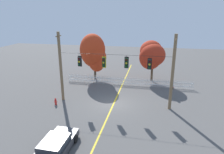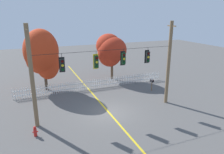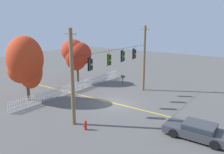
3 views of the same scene
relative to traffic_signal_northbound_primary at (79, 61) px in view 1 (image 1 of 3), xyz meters
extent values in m
plane|color=#565451|center=(3.71, -0.01, -4.60)|extent=(80.00, 80.00, 0.00)
cube|color=gold|center=(3.71, -0.01, -4.60)|extent=(0.16, 36.00, 0.01)
cylinder|color=brown|center=(-2.20, -0.01, -0.77)|extent=(0.31, 0.31, 7.68)
cylinder|color=brown|center=(9.62, -0.01, -0.77)|extent=(0.31, 0.31, 7.68)
cube|color=brown|center=(-2.20, -0.01, 2.62)|extent=(0.10, 1.10, 0.10)
cube|color=brown|center=(9.62, -0.01, 2.62)|extent=(0.10, 1.10, 0.10)
cylinder|color=black|center=(3.71, -0.01, 0.87)|extent=(11.62, 0.02, 0.02)
cylinder|color=black|center=(0.00, -0.01, 0.67)|extent=(0.03, 0.03, 0.41)
cube|color=black|center=(0.00, 0.12, -0.01)|extent=(0.43, 0.02, 1.16)
cube|color=black|center=(0.00, -0.01, -0.01)|extent=(0.30, 0.24, 0.94)
cylinder|color=#410706|center=(0.00, -0.14, 0.31)|extent=(0.20, 0.03, 0.20)
cube|color=black|center=(0.00, -0.19, 0.42)|extent=(0.22, 0.12, 0.06)
cylinder|color=yellow|center=(0.00, -0.14, -0.01)|extent=(0.20, 0.03, 0.20)
cube|color=black|center=(0.00, -0.19, 0.11)|extent=(0.22, 0.12, 0.06)
cylinder|color=#073513|center=(0.00, -0.14, -0.32)|extent=(0.20, 0.03, 0.20)
cube|color=black|center=(0.00, -0.19, -0.20)|extent=(0.22, 0.12, 0.06)
cylinder|color=black|center=(2.66, -0.01, 0.69)|extent=(0.03, 0.03, 0.37)
cube|color=yellow|center=(2.66, 0.12, 0.02)|extent=(0.43, 0.02, 1.20)
cube|color=black|center=(2.66, -0.01, 0.02)|extent=(0.30, 0.24, 0.97)
cylinder|color=#410706|center=(2.66, -0.14, 0.34)|extent=(0.20, 0.03, 0.20)
cube|color=black|center=(2.66, -0.19, 0.46)|extent=(0.22, 0.12, 0.06)
cylinder|color=yellow|center=(2.66, -0.14, 0.02)|extent=(0.20, 0.03, 0.20)
cube|color=black|center=(2.66, -0.19, 0.13)|extent=(0.22, 0.12, 0.06)
cylinder|color=#073513|center=(2.66, -0.14, -0.30)|extent=(0.20, 0.03, 0.20)
cube|color=black|center=(2.66, -0.19, -0.19)|extent=(0.22, 0.12, 0.06)
cylinder|color=black|center=(5.03, -0.01, 0.72)|extent=(0.03, 0.03, 0.30)
cube|color=black|center=(5.03, 0.12, 0.09)|extent=(0.43, 0.02, 1.21)
cube|color=black|center=(5.03, -0.01, 0.09)|extent=(0.30, 0.24, 0.97)
cylinder|color=#410706|center=(5.03, -0.14, 0.41)|extent=(0.20, 0.03, 0.20)
cube|color=black|center=(5.03, -0.19, 0.53)|extent=(0.22, 0.12, 0.06)
cylinder|color=yellow|center=(5.03, -0.14, 0.09)|extent=(0.20, 0.03, 0.20)
cube|color=black|center=(5.03, -0.19, 0.20)|extent=(0.22, 0.12, 0.06)
cylinder|color=#073513|center=(5.03, -0.14, -0.24)|extent=(0.20, 0.03, 0.20)
cube|color=black|center=(5.03, -0.19, -0.12)|extent=(0.22, 0.12, 0.06)
cylinder|color=black|center=(7.34, -0.01, 0.70)|extent=(0.03, 0.03, 0.35)
cube|color=black|center=(7.34, 0.12, 0.06)|extent=(0.43, 0.02, 1.16)
cube|color=black|center=(7.34, -0.01, 0.06)|extent=(0.30, 0.24, 0.94)
cylinder|color=#410706|center=(7.34, -0.14, 0.37)|extent=(0.20, 0.03, 0.20)
cube|color=black|center=(7.34, -0.19, 0.48)|extent=(0.22, 0.12, 0.06)
cylinder|color=yellow|center=(7.34, -0.14, 0.06)|extent=(0.20, 0.03, 0.20)
cube|color=black|center=(7.34, -0.19, 0.17)|extent=(0.22, 0.12, 0.06)
cylinder|color=#073513|center=(7.34, -0.14, -0.26)|extent=(0.20, 0.03, 0.20)
cube|color=black|center=(7.34, -0.19, -0.14)|extent=(0.22, 0.12, 0.06)
cube|color=white|center=(-4.13, 6.27, -4.04)|extent=(0.06, 0.04, 1.13)
cube|color=white|center=(-3.90, 6.27, -4.04)|extent=(0.06, 0.04, 1.13)
cube|color=white|center=(-3.68, 6.27, -4.04)|extent=(0.06, 0.04, 1.13)
cube|color=white|center=(-3.45, 6.27, -4.04)|extent=(0.06, 0.04, 1.13)
cube|color=white|center=(-3.22, 6.27, -4.04)|extent=(0.06, 0.04, 1.13)
cube|color=white|center=(-3.00, 6.27, -4.04)|extent=(0.06, 0.04, 1.13)
cube|color=white|center=(-2.77, 6.27, -4.04)|extent=(0.06, 0.04, 1.13)
cube|color=white|center=(-2.55, 6.27, -4.04)|extent=(0.06, 0.04, 1.13)
cube|color=white|center=(-2.32, 6.27, -4.04)|extent=(0.06, 0.04, 1.13)
cube|color=white|center=(-2.10, 6.27, -4.04)|extent=(0.06, 0.04, 1.13)
cube|color=white|center=(-1.87, 6.27, -4.04)|extent=(0.06, 0.04, 1.13)
cube|color=white|center=(-1.65, 6.27, -4.04)|extent=(0.06, 0.04, 1.13)
cube|color=white|center=(-1.42, 6.27, -4.04)|extent=(0.06, 0.04, 1.13)
cube|color=white|center=(-1.20, 6.27, -4.04)|extent=(0.06, 0.04, 1.13)
cube|color=white|center=(-0.97, 6.27, -4.04)|extent=(0.06, 0.04, 1.13)
cube|color=white|center=(-0.74, 6.27, -4.04)|extent=(0.06, 0.04, 1.13)
cube|color=white|center=(-0.52, 6.27, -4.04)|extent=(0.06, 0.04, 1.13)
cube|color=white|center=(-0.29, 6.27, -4.04)|extent=(0.06, 0.04, 1.13)
cube|color=white|center=(-0.07, 6.27, -4.04)|extent=(0.06, 0.04, 1.13)
cube|color=white|center=(0.16, 6.27, -4.04)|extent=(0.06, 0.04, 1.13)
cube|color=white|center=(0.38, 6.27, -4.04)|extent=(0.06, 0.04, 1.13)
cube|color=white|center=(0.61, 6.27, -4.04)|extent=(0.06, 0.04, 1.13)
cube|color=white|center=(0.83, 6.27, -4.04)|extent=(0.06, 0.04, 1.13)
cube|color=white|center=(1.06, 6.27, -4.04)|extent=(0.06, 0.04, 1.13)
cube|color=white|center=(1.28, 6.27, -4.04)|extent=(0.06, 0.04, 1.13)
cube|color=white|center=(1.51, 6.27, -4.04)|extent=(0.06, 0.04, 1.13)
cube|color=white|center=(1.74, 6.27, -4.04)|extent=(0.06, 0.04, 1.13)
cube|color=white|center=(1.96, 6.27, -4.04)|extent=(0.06, 0.04, 1.13)
cube|color=white|center=(2.19, 6.27, -4.04)|extent=(0.06, 0.04, 1.13)
cube|color=white|center=(2.41, 6.27, -4.04)|extent=(0.06, 0.04, 1.13)
cube|color=white|center=(2.64, 6.27, -4.04)|extent=(0.06, 0.04, 1.13)
cube|color=white|center=(2.86, 6.27, -4.04)|extent=(0.06, 0.04, 1.13)
cube|color=white|center=(3.09, 6.27, -4.04)|extent=(0.06, 0.04, 1.13)
cube|color=white|center=(3.31, 6.27, -4.04)|extent=(0.06, 0.04, 1.13)
cube|color=white|center=(3.54, 6.27, -4.04)|extent=(0.06, 0.04, 1.13)
cube|color=white|center=(3.76, 6.27, -4.04)|extent=(0.06, 0.04, 1.13)
cube|color=white|center=(3.99, 6.27, -4.04)|extent=(0.06, 0.04, 1.13)
cube|color=white|center=(4.22, 6.27, -4.04)|extent=(0.06, 0.04, 1.13)
cube|color=white|center=(4.44, 6.27, -4.04)|extent=(0.06, 0.04, 1.13)
cube|color=white|center=(4.67, 6.27, -4.04)|extent=(0.06, 0.04, 1.13)
cube|color=white|center=(4.89, 6.27, -4.04)|extent=(0.06, 0.04, 1.13)
cube|color=white|center=(5.12, 6.27, -4.04)|extent=(0.06, 0.04, 1.13)
cube|color=white|center=(5.34, 6.27, -4.04)|extent=(0.06, 0.04, 1.13)
cube|color=white|center=(5.57, 6.27, -4.04)|extent=(0.06, 0.04, 1.13)
cube|color=white|center=(5.79, 6.27, -4.04)|extent=(0.06, 0.04, 1.13)
cube|color=white|center=(6.02, 6.27, -4.04)|extent=(0.06, 0.04, 1.13)
cube|color=white|center=(6.24, 6.27, -4.04)|extent=(0.06, 0.04, 1.13)
cube|color=white|center=(6.47, 6.27, -4.04)|extent=(0.06, 0.04, 1.13)
cube|color=white|center=(6.70, 6.27, -4.04)|extent=(0.06, 0.04, 1.13)
cube|color=white|center=(6.92, 6.27, -4.04)|extent=(0.06, 0.04, 1.13)
cube|color=white|center=(7.15, 6.27, -4.04)|extent=(0.06, 0.04, 1.13)
cube|color=white|center=(7.37, 6.27, -4.04)|extent=(0.06, 0.04, 1.13)
cube|color=white|center=(7.60, 6.27, -4.04)|extent=(0.06, 0.04, 1.13)
cube|color=white|center=(7.82, 6.27, -4.04)|extent=(0.06, 0.04, 1.13)
cube|color=white|center=(8.05, 6.27, -4.04)|extent=(0.06, 0.04, 1.13)
cube|color=white|center=(8.27, 6.27, -4.04)|extent=(0.06, 0.04, 1.13)
cube|color=white|center=(8.50, 6.27, -4.04)|extent=(0.06, 0.04, 1.13)
cube|color=white|center=(8.72, 6.27, -4.04)|extent=(0.06, 0.04, 1.13)
cube|color=white|center=(8.95, 6.27, -4.04)|extent=(0.06, 0.04, 1.13)
cube|color=white|center=(9.18, 6.27, -4.04)|extent=(0.06, 0.04, 1.13)
cube|color=white|center=(9.40, 6.27, -4.04)|extent=(0.06, 0.04, 1.13)
cube|color=white|center=(9.63, 6.27, -4.04)|extent=(0.06, 0.04, 1.13)
cube|color=white|center=(9.85, 6.27, -4.04)|extent=(0.06, 0.04, 1.13)
cube|color=white|center=(10.08, 6.27, -4.04)|extent=(0.06, 0.04, 1.13)
cube|color=white|center=(10.30, 6.27, -4.04)|extent=(0.06, 0.04, 1.13)
cube|color=white|center=(10.53, 6.27, -4.04)|extent=(0.06, 0.04, 1.13)
cube|color=white|center=(10.75, 6.27, -4.04)|extent=(0.06, 0.04, 1.13)
cube|color=white|center=(10.98, 6.27, -4.04)|extent=(0.06, 0.04, 1.13)
cube|color=white|center=(11.20, 6.27, -4.04)|extent=(0.06, 0.04, 1.13)
cube|color=white|center=(11.43, 6.27, -4.04)|extent=(0.06, 0.04, 1.13)
cube|color=white|center=(11.66, 6.27, -4.04)|extent=(0.06, 0.04, 1.13)
cube|color=white|center=(11.88, 6.27, -4.04)|extent=(0.06, 0.04, 1.13)
cube|color=white|center=(12.11, 6.27, -4.04)|extent=(0.06, 0.04, 1.13)
cube|color=white|center=(12.33, 6.27, -4.04)|extent=(0.06, 0.04, 1.13)
cube|color=white|center=(12.56, 6.27, -4.04)|extent=(0.06, 0.04, 1.13)
cube|color=white|center=(12.78, 6.27, -4.04)|extent=(0.06, 0.04, 1.13)
cube|color=white|center=(13.01, 6.27, -4.04)|extent=(0.06, 0.04, 1.13)
cube|color=white|center=(4.44, 6.30, -4.26)|extent=(17.13, 0.03, 0.08)
cube|color=white|center=(4.44, 6.30, -3.79)|extent=(17.13, 0.03, 0.08)
cylinder|color=#473828|center=(-0.70, 8.13, -3.60)|extent=(0.32, 0.32, 2.01)
ellipsoid|color=red|center=(-0.36, 7.96, -1.46)|extent=(2.62, 2.25, 3.81)
ellipsoid|color=red|center=(-0.77, 8.27, -1.27)|extent=(3.54, 3.08, 3.00)
ellipsoid|color=red|center=(-0.91, 7.86, -0.15)|extent=(3.67, 3.60, 4.64)
cylinder|color=brown|center=(7.65, 8.95, -3.31)|extent=(0.32, 0.32, 2.59)
ellipsoid|color=#B22D19|center=(7.30, 8.77, -1.10)|extent=(3.13, 2.59, 3.49)
ellipsoid|color=#B22D19|center=(7.63, 8.62, -0.70)|extent=(3.50, 3.26, 3.21)
ellipsoid|color=#B22D19|center=(7.35, 9.35, -0.27)|extent=(3.18, 3.09, 3.02)
cube|color=#38383D|center=(1.25, -8.79, -4.15)|extent=(1.86, 4.52, 0.55)
cube|color=#38383D|center=(1.25, -8.94, -3.67)|extent=(1.63, 2.17, 0.42)
cube|color=#232D38|center=(1.25, -8.94, -3.67)|extent=(1.67, 2.08, 0.27)
cylinder|color=black|center=(0.32, -7.39, -4.28)|extent=(0.18, 0.64, 0.64)
cylinder|color=black|center=(2.17, -7.39, -4.28)|extent=(0.18, 0.64, 0.64)
cube|color=white|center=(0.74, -6.55, -4.05)|extent=(0.20, 0.04, 0.10)
cube|color=white|center=(1.76, -6.55, -4.05)|extent=(0.20, 0.04, 0.10)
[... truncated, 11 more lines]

